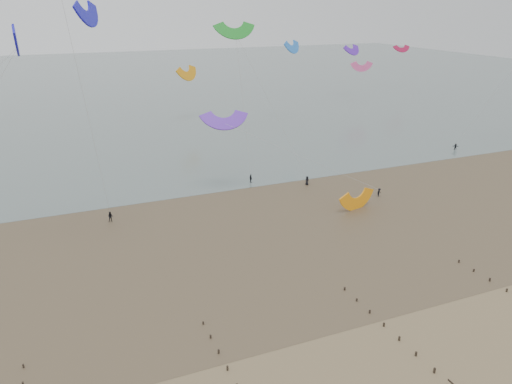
% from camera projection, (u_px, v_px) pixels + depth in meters
% --- Properties ---
extents(ground, '(500.00, 500.00, 0.00)m').
position_uv_depth(ground, '(375.00, 359.00, 49.14)').
color(ground, brown).
rests_on(ground, ground).
extents(sea_and_shore, '(500.00, 665.00, 0.03)m').
position_uv_depth(sea_and_shore, '(222.00, 229.00, 77.35)').
color(sea_and_shore, '#475654').
rests_on(sea_and_shore, ground).
extents(kitesurfers, '(126.22, 19.66, 1.85)m').
position_uv_depth(kitesurfers, '(350.00, 172.00, 100.74)').
color(kitesurfers, black).
rests_on(kitesurfers, ground).
extents(grounded_kite, '(7.69, 6.60, 3.67)m').
position_uv_depth(grounded_kite, '(356.00, 209.00, 84.99)').
color(grounded_kite, orange).
rests_on(grounded_kite, ground).
extents(kites_airborne, '(226.87, 109.06, 37.84)m').
position_uv_depth(kites_airborne, '(123.00, 52.00, 113.37)').
color(kites_airborne, '#1512D0').
rests_on(kites_airborne, ground).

